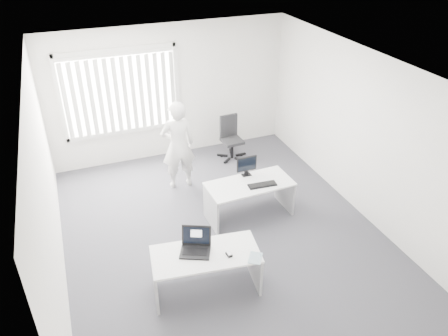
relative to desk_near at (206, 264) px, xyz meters
name	(u,v)px	position (x,y,z in m)	size (l,w,h in m)	color
ground	(222,232)	(0.65, 1.10, -0.48)	(6.00, 6.00, 0.00)	#4A4A51
wall_back	(170,92)	(0.65, 4.10, 0.92)	(5.00, 0.02, 2.80)	white
wall_front	(333,304)	(0.65, -1.90, 0.92)	(5.00, 0.02, 2.80)	white
wall_left	(46,193)	(-1.85, 1.10, 0.92)	(0.02, 6.00, 2.80)	white
wall_right	(360,133)	(3.15, 1.10, 0.92)	(0.02, 6.00, 2.80)	white
ceiling	(221,69)	(0.65, 1.10, 2.32)	(5.00, 6.00, 0.02)	white
window	(120,93)	(-0.35, 4.06, 1.07)	(2.32, 0.06, 1.76)	silver
blinds	(121,95)	(-0.35, 4.00, 1.04)	(2.20, 0.10, 1.50)	silver
desk_near	(206,264)	(0.00, 0.00, 0.00)	(1.53, 0.87, 0.66)	white
desk_far	(249,192)	(1.27, 1.38, 0.00)	(1.48, 0.74, 0.66)	white
office_chair	(231,145)	(1.76, 3.45, -0.19)	(0.56, 0.56, 0.94)	black
person	(178,145)	(0.41, 2.76, 0.39)	(0.64, 0.42, 1.74)	silver
laptop	(195,244)	(-0.13, 0.06, 0.34)	(0.40, 0.36, 0.31)	black
paper_sheet	(231,254)	(0.32, -0.13, 0.19)	(0.29, 0.20, 0.00)	white
mouse	(229,254)	(0.28, -0.15, 0.21)	(0.06, 0.10, 0.04)	#BBBBBD
booklet	(255,258)	(0.59, -0.33, 0.19)	(0.17, 0.23, 0.01)	white
keyboard	(262,185)	(1.43, 1.24, 0.20)	(0.48, 0.16, 0.02)	black
monitor	(247,166)	(1.32, 1.65, 0.37)	(0.36, 0.11, 0.36)	black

